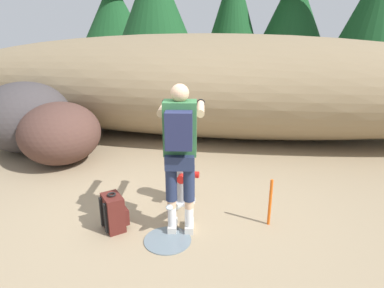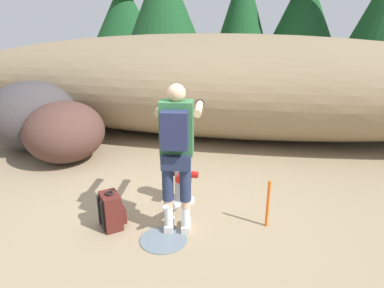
% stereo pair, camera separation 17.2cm
% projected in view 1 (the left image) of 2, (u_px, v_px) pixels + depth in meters
% --- Properties ---
extents(ground_plane, '(56.00, 56.00, 0.04)m').
position_uv_depth(ground_plane, '(167.00, 214.00, 4.33)').
color(ground_plane, '#998466').
extents(dirt_embankment, '(13.60, 3.20, 2.21)m').
position_uv_depth(dirt_embankment, '(207.00, 85.00, 7.34)').
color(dirt_embankment, '#897556').
rests_on(dirt_embankment, ground_plane).
extents(fire_hydrant, '(0.41, 0.36, 0.80)m').
position_uv_depth(fire_hydrant, '(184.00, 177.00, 4.50)').
color(fire_hydrant, '#B2B2B7').
rests_on(fire_hydrant, ground_plane).
extents(hydrant_water_jet, '(0.54, 1.06, 0.47)m').
position_uv_depth(hydrant_water_jet, '(173.00, 216.00, 3.95)').
color(hydrant_water_jet, silver).
rests_on(hydrant_water_jet, ground_plane).
extents(utility_worker, '(0.62, 1.02, 1.73)m').
position_uv_depth(utility_worker, '(180.00, 142.00, 3.64)').
color(utility_worker, beige).
rests_on(utility_worker, ground_plane).
extents(spare_backpack, '(0.36, 0.36, 0.47)m').
position_uv_depth(spare_backpack, '(114.00, 213.00, 3.92)').
color(spare_backpack, '#511E19').
rests_on(spare_backpack, ground_plane).
extents(boulder_large, '(2.39, 2.38, 1.35)m').
position_uv_depth(boulder_large, '(26.00, 117.00, 6.39)').
color(boulder_large, '#403B3C').
rests_on(boulder_large, ground_plane).
extents(boulder_mid, '(1.83, 1.90, 1.09)m').
position_uv_depth(boulder_mid, '(60.00, 133.00, 5.85)').
color(boulder_mid, '#4E332C').
rests_on(boulder_mid, ground_plane).
extents(survey_stake, '(0.04, 0.04, 0.60)m').
position_uv_depth(survey_stake, '(270.00, 202.00, 3.98)').
color(survey_stake, '#E55914').
rests_on(survey_stake, ground_plane).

